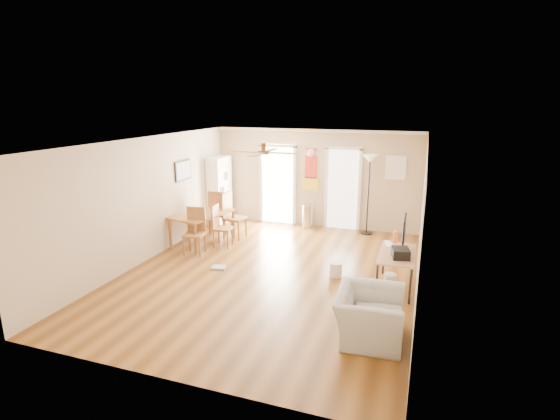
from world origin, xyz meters
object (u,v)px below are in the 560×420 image
at_px(bookshelf, 219,190).
at_px(dining_chair_near, 194,232).
at_px(trash_can, 308,216).
at_px(wastebasket_a, 336,269).
at_px(torchiere_lamp, 368,195).
at_px(printer, 400,253).
at_px(computer_desk, 396,270).
at_px(dining_table, 203,228).
at_px(armchair, 369,316).
at_px(dining_chair_right_a, 235,216).
at_px(wastebasket_b, 390,281).
at_px(dining_chair_far, 221,212).
at_px(dining_chair_right_b, 223,226).

height_order(bookshelf, dining_chair_near, bookshelf).
relative_size(trash_can, wastebasket_a, 2.23).
bearing_deg(torchiere_lamp, bookshelf, -175.45).
height_order(trash_can, printer, printer).
xyz_separation_m(bookshelf, computer_desk, (4.93, -2.78, -0.59)).
relative_size(dining_table, printer, 4.43).
height_order(printer, wastebasket_a, printer).
distance_m(trash_can, wastebasket_a, 3.28).
bearing_deg(armchair, dining_table, 53.32).
bearing_deg(trash_can, dining_chair_right_a, -135.84).
bearing_deg(dining_chair_right_a, armchair, -130.35).
bearing_deg(torchiere_lamp, printer, -73.16).
distance_m(dining_chair_right_a, wastebasket_b, 4.28).
relative_size(dining_chair_right_a, dining_chair_near, 1.10).
distance_m(dining_chair_far, computer_desk, 4.93).
bearing_deg(dining_chair_near, printer, -17.24).
distance_m(dining_chair_near, torchiere_lamp, 4.40).
relative_size(dining_chair_right_b, dining_chair_far, 0.87).
bearing_deg(dining_chair_right_b, dining_chair_right_a, -6.91).
bearing_deg(computer_desk, wastebasket_b, -160.81).
height_order(torchiere_lamp, printer, torchiere_lamp).
height_order(dining_chair_far, wastebasket_b, dining_chair_far).
height_order(torchiere_lamp, wastebasket_a, torchiere_lamp).
height_order(bookshelf, dining_table, bookshelf).
height_order(bookshelf, computer_desk, bookshelf).
bearing_deg(dining_chair_right_a, torchiere_lamp, -62.28).
height_order(trash_can, armchair, armchair).
bearing_deg(dining_table, armchair, -34.37).
distance_m(computer_desk, wastebasket_b, 0.22).
height_order(dining_chair_right_a, trash_can, dining_chair_right_a).
height_order(dining_chair_right_b, wastebasket_b, dining_chair_right_b).
xyz_separation_m(dining_chair_near, printer, (4.41, -0.58, 0.24)).
xyz_separation_m(bookshelf, trash_can, (2.42, 0.35, -0.61)).
bearing_deg(wastebasket_b, dining_table, 165.89).
relative_size(dining_chair_right_a, trash_can, 1.81).
bearing_deg(bookshelf, wastebasket_a, -46.58).
bearing_deg(dining_chair_far, dining_chair_right_b, 116.37).
height_order(dining_chair_near, printer, dining_chair_near).
height_order(computer_desk, wastebasket_a, computer_desk).
bearing_deg(dining_chair_far, dining_chair_right_a, 149.19).
bearing_deg(wastebasket_a, bookshelf, 145.43).
bearing_deg(dining_chair_near, wastebasket_b, -14.92).
height_order(bookshelf, dining_chair_right_a, bookshelf).
bearing_deg(dining_chair_near, dining_chair_right_b, 52.23).
relative_size(dining_chair_far, wastebasket_b, 4.19).
bearing_deg(printer, dining_chair_right_a, 141.53).
bearing_deg(wastebasket_b, dining_chair_far, 155.59).
relative_size(bookshelf, dining_chair_right_a, 1.63).
xyz_separation_m(dining_chair_near, wastebasket_b, (4.26, -0.39, -0.38)).
xyz_separation_m(dining_chair_far, armchair, (4.27, -3.83, -0.21)).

